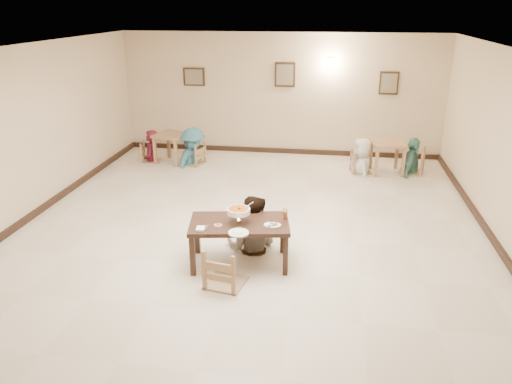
% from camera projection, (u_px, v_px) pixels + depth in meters
% --- Properties ---
extents(floor, '(10.00, 10.00, 0.00)m').
position_uv_depth(floor, '(248.00, 235.00, 8.35)').
color(floor, beige).
rests_on(floor, ground).
extents(ceiling, '(10.00, 10.00, 0.00)m').
position_uv_depth(ceiling, '(247.00, 50.00, 7.28)').
color(ceiling, white).
rests_on(ceiling, wall_back).
extents(wall_back, '(10.00, 0.00, 10.00)m').
position_uv_depth(wall_back, '(281.00, 95.00, 12.44)').
color(wall_back, beige).
rests_on(wall_back, floor).
extents(wall_front, '(10.00, 0.00, 10.00)m').
position_uv_depth(wall_front, '(119.00, 360.00, 3.19)').
color(wall_front, beige).
rests_on(wall_front, floor).
extents(wall_left, '(0.00, 10.00, 10.00)m').
position_uv_depth(wall_left, '(13.00, 139.00, 8.38)').
color(wall_left, beige).
rests_on(wall_left, floor).
extents(baseboard_back, '(8.00, 0.06, 0.12)m').
position_uv_depth(baseboard_back, '(280.00, 151.00, 12.92)').
color(baseboard_back, black).
rests_on(baseboard_back, floor).
extents(baseboard_left, '(0.06, 10.00, 0.12)m').
position_uv_depth(baseboard_left, '(29.00, 218.00, 8.88)').
color(baseboard_left, black).
rests_on(baseboard_left, floor).
extents(baseboard_right, '(0.06, 10.00, 0.12)m').
position_uv_depth(baseboard_right, '(499.00, 249.00, 7.77)').
color(baseboard_right, black).
rests_on(baseboard_right, floor).
extents(picture_a, '(0.55, 0.04, 0.45)m').
position_uv_depth(picture_a, '(194.00, 77.00, 12.56)').
color(picture_a, '#322012').
rests_on(picture_a, wall_back).
extents(picture_b, '(0.50, 0.04, 0.60)m').
position_uv_depth(picture_b, '(285.00, 75.00, 12.21)').
color(picture_b, '#322012').
rests_on(picture_b, wall_back).
extents(picture_c, '(0.45, 0.04, 0.55)m').
position_uv_depth(picture_c, '(389.00, 83.00, 11.91)').
color(picture_c, '#322012').
rests_on(picture_c, wall_back).
extents(wall_sconce, '(0.16, 0.05, 0.22)m').
position_uv_depth(wall_sconce, '(331.00, 63.00, 11.95)').
color(wall_sconce, '#FFD88C').
rests_on(wall_sconce, wall_back).
extents(main_table, '(1.54, 1.02, 0.67)m').
position_uv_depth(main_table, '(239.00, 227.00, 7.25)').
color(main_table, '#321C13').
rests_on(main_table, floor).
extents(chair_far, '(0.43, 0.43, 0.91)m').
position_uv_depth(chair_far, '(253.00, 218.00, 7.89)').
color(chair_far, tan).
rests_on(chair_far, floor).
extents(chair_near, '(0.51, 0.51, 1.08)m').
position_uv_depth(chair_near, '(225.00, 249.00, 6.72)').
color(chair_near, tan).
rests_on(chair_near, floor).
extents(main_diner, '(0.89, 0.72, 1.75)m').
position_uv_depth(main_diner, '(252.00, 196.00, 7.63)').
color(main_diner, gray).
rests_on(main_diner, floor).
extents(curry_warmer, '(0.38, 0.34, 0.30)m').
position_uv_depth(curry_warmer, '(239.00, 211.00, 7.15)').
color(curry_warmer, silver).
rests_on(curry_warmer, main_table).
extents(rice_plate_far, '(0.30, 0.30, 0.07)m').
position_uv_depth(rice_plate_far, '(239.00, 212.00, 7.52)').
color(rice_plate_far, white).
rests_on(rice_plate_far, main_table).
extents(rice_plate_near, '(0.29, 0.29, 0.07)m').
position_uv_depth(rice_plate_near, '(239.00, 233.00, 6.86)').
color(rice_plate_near, white).
rests_on(rice_plate_near, main_table).
extents(fried_plate, '(0.24, 0.24, 0.05)m').
position_uv_depth(fried_plate, '(272.00, 225.00, 7.09)').
color(fried_plate, white).
rests_on(fried_plate, main_table).
extents(chili_dish, '(0.11, 0.11, 0.02)m').
position_uv_depth(chili_dish, '(218.00, 225.00, 7.10)').
color(chili_dish, white).
rests_on(chili_dish, main_table).
extents(napkin_cutlery, '(0.15, 0.24, 0.03)m').
position_uv_depth(napkin_cutlery, '(201.00, 229.00, 6.98)').
color(napkin_cutlery, white).
rests_on(napkin_cutlery, main_table).
extents(drink_glass, '(0.07, 0.07, 0.14)m').
position_uv_depth(drink_glass, '(285.00, 214.00, 7.33)').
color(drink_glass, white).
rests_on(drink_glass, main_table).
extents(bg_table_left, '(0.87, 0.87, 0.71)m').
position_uv_depth(bg_table_left, '(172.00, 139.00, 11.99)').
color(bg_table_left, '#9F734D').
rests_on(bg_table_left, floor).
extents(bg_table_right, '(0.81, 0.81, 0.72)m').
position_uv_depth(bg_table_right, '(388.00, 148.00, 11.24)').
color(bg_table_right, '#9F734D').
rests_on(bg_table_right, floor).
extents(bg_chair_ll, '(0.44, 0.44, 0.94)m').
position_uv_depth(bg_chair_ll, '(150.00, 143.00, 12.08)').
color(bg_chair_ll, tan).
rests_on(bg_chair_ll, floor).
extents(bg_chair_lr, '(0.47, 0.47, 1.00)m').
position_uv_depth(bg_chair_lr, '(192.00, 144.00, 11.87)').
color(bg_chair_lr, tan).
rests_on(bg_chair_lr, floor).
extents(bg_chair_rl, '(0.44, 0.44, 0.94)m').
position_uv_depth(bg_chair_rl, '(362.00, 152.00, 11.31)').
color(bg_chair_rl, tan).
rests_on(bg_chair_rl, floor).
extents(bg_chair_rr, '(0.51, 0.51, 1.09)m').
position_uv_depth(bg_chair_rr, '(413.00, 150.00, 11.24)').
color(bg_chair_rr, tan).
rests_on(bg_chair_rr, floor).
extents(bg_diner_a, '(0.49, 0.64, 1.56)m').
position_uv_depth(bg_diner_a, '(149.00, 130.00, 11.97)').
color(bg_diner_a, '#561123').
rests_on(bg_diner_a, floor).
extents(bg_diner_b, '(0.98, 1.29, 1.77)m').
position_uv_depth(bg_diner_b, '(192.00, 128.00, 11.74)').
color(bg_diner_b, teal).
rests_on(bg_diner_b, floor).
extents(bg_diner_c, '(0.69, 0.88, 1.60)m').
position_uv_depth(bg_diner_c, '(363.00, 138.00, 11.19)').
color(bg_diner_c, silver).
rests_on(bg_diner_c, floor).
extents(bg_diner_d, '(0.71, 1.04, 1.64)m').
position_uv_depth(bg_diner_d, '(414.00, 138.00, 11.14)').
color(bg_diner_d, '#55968A').
rests_on(bg_diner_d, floor).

